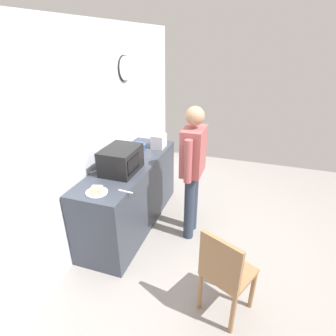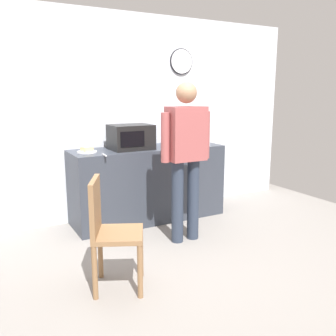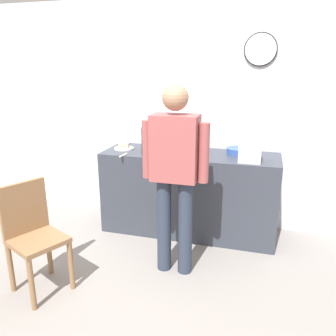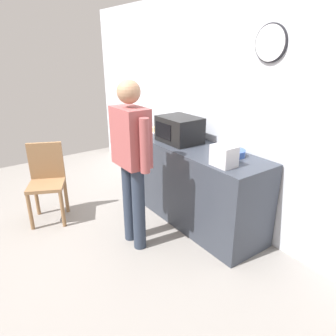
{
  "view_description": "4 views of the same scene",
  "coord_description": "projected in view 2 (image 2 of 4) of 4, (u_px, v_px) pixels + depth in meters",
  "views": [
    {
      "loc": [
        -2.58,
        -0.26,
        2.39
      ],
      "look_at": [
        0.43,
        0.74,
        0.87
      ],
      "focal_mm": 28.93,
      "sensor_mm": 36.0,
      "label": 1
    },
    {
      "loc": [
        -1.69,
        -2.91,
        1.62
      ],
      "look_at": [
        0.36,
        0.84,
        0.73
      ],
      "focal_mm": 39.31,
      "sensor_mm": 36.0,
      "label": 2
    },
    {
      "loc": [
        1.05,
        -2.37,
        1.86
      ],
      "look_at": [
        0.17,
        0.74,
        0.89
      ],
      "focal_mm": 36.59,
      "sensor_mm": 36.0,
      "label": 3
    },
    {
      "loc": [
        2.86,
        -1.0,
        1.99
      ],
      "look_at": [
        0.45,
        0.74,
        0.83
      ],
      "focal_mm": 33.11,
      "sensor_mm": 36.0,
      "label": 4
    }
  ],
  "objects": [
    {
      "name": "toaster",
      "position": [
        199.0,
        138.0,
        4.75
      ],
      "size": [
        0.22,
        0.18,
        0.2
      ],
      "primitive_type": "cube",
      "color": "silver",
      "rests_on": "kitchen_counter"
    },
    {
      "name": "ground_plane",
      "position": [
        177.0,
        259.0,
        3.62
      ],
      "size": [
        6.0,
        6.0,
        0.0
      ],
      "primitive_type": "plane",
      "color": "gray"
    },
    {
      "name": "fork_utensil",
      "position": [
        115.0,
        146.0,
        4.7
      ],
      "size": [
        0.16,
        0.08,
        0.01
      ],
      "primitive_type": "cube",
      "rotation": [
        0.0,
        0.0,
        2.75
      ],
      "color": "silver",
      "rests_on": "kitchen_counter"
    },
    {
      "name": "salad_bowl",
      "position": [
        178.0,
        141.0,
        4.95
      ],
      "size": [
        0.24,
        0.24,
        0.07
      ],
      "primitive_type": "cylinder",
      "color": "#33519E",
      "rests_on": "kitchen_counter"
    },
    {
      "name": "wooden_chair",
      "position": [
        109.0,
        228.0,
        3.01
      ],
      "size": [
        0.53,
        0.53,
        0.94
      ],
      "color": "olive",
      "rests_on": "ground_plane"
    },
    {
      "name": "back_wall",
      "position": [
        115.0,
        117.0,
        4.74
      ],
      "size": [
        5.4,
        0.13,
        2.6
      ],
      "color": "silver",
      "rests_on": "ground_plane"
    },
    {
      "name": "spoon_utensil",
      "position": [
        104.0,
        155.0,
        4.06
      ],
      "size": [
        0.03,
        0.17,
        0.01
      ],
      "primitive_type": "cube",
      "rotation": [
        0.0,
        0.0,
        1.49
      ],
      "color": "silver",
      "rests_on": "kitchen_counter"
    },
    {
      "name": "person_standing",
      "position": [
        186.0,
        150.0,
        3.91
      ],
      "size": [
        0.59,
        0.24,
        1.72
      ],
      "color": "#2A3344",
      "rests_on": "ground_plane"
    },
    {
      "name": "kitchen_counter",
      "position": [
        148.0,
        184.0,
        4.71
      ],
      "size": [
        1.94,
        0.62,
        0.93
      ],
      "primitive_type": "cube",
      "color": "#333842",
      "rests_on": "ground_plane"
    },
    {
      "name": "sandwich_plate",
      "position": [
        87.0,
        151.0,
        4.24
      ],
      "size": [
        0.23,
        0.23,
        0.07
      ],
      "color": "white",
      "rests_on": "kitchen_counter"
    },
    {
      "name": "microwave",
      "position": [
        131.0,
        137.0,
        4.46
      ],
      "size": [
        0.5,
        0.39,
        0.3
      ],
      "color": "black",
      "rests_on": "kitchen_counter"
    }
  ]
}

